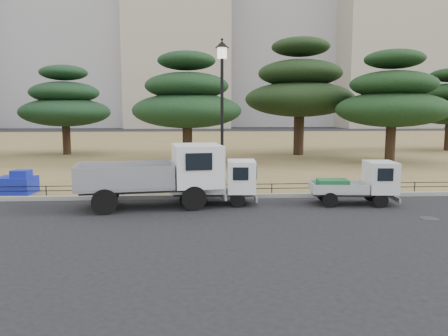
{
  "coord_description": "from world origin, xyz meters",
  "views": [
    {
      "loc": [
        -1.03,
        -14.61,
        3.45
      ],
      "look_at": [
        0.0,
        2.0,
        1.3
      ],
      "focal_mm": 35.0,
      "sensor_mm": 36.0,
      "label": 1
    }
  ],
  "objects": [
    {
      "name": "curb",
      "position": [
        0.0,
        2.6,
        0.08
      ],
      "size": [
        120.0,
        0.25,
        0.16
      ],
      "primitive_type": "cube",
      "color": "gray",
      "rests_on": "ground"
    },
    {
      "name": "tower_east",
      "position": [
        40.0,
        82.0,
        24.0
      ],
      "size": [
        20.0,
        18.0,
        48.0
      ],
      "primitive_type": "cube",
      "color": "#AAA08C",
      "rests_on": "ground"
    },
    {
      "name": "truck_large",
      "position": [
        -2.4,
        1.22,
        1.25
      ],
      "size": [
        5.39,
        2.71,
        2.25
      ],
      "rotation": [
        0.0,
        0.0,
        0.14
      ],
      "color": "black",
      "rests_on": "ground"
    },
    {
      "name": "pine_east_near",
      "position": [
        11.52,
        12.97,
        4.32
      ],
      "size": [
        7.14,
        7.14,
        7.22
      ],
      "color": "black",
      "rests_on": "lawn"
    },
    {
      "name": "tower_center_left",
      "position": [
        -5.0,
        85.0,
        27.5
      ],
      "size": [
        22.0,
        20.0,
        55.0
      ],
      "primitive_type": "cube",
      "color": "#AAA08C",
      "rests_on": "ground"
    },
    {
      "name": "pipe_fence",
      "position": [
        0.0,
        2.75,
        0.44
      ],
      "size": [
        38.0,
        0.04,
        0.4
      ],
      "color": "black",
      "rests_on": "lawn"
    },
    {
      "name": "street_lamp",
      "position": [
        -0.02,
        2.9,
        4.24
      ],
      "size": [
        0.54,
        0.54,
        6.05
      ],
      "color": "black",
      "rests_on": "lawn"
    },
    {
      "name": "tarp_pile",
      "position": [
        -8.37,
        3.35,
        0.54
      ],
      "size": [
        1.57,
        1.22,
        0.97
      ],
      "rotation": [
        0.0,
        0.0,
        -0.11
      ],
      "color": "#1726B2",
      "rests_on": "lawn"
    },
    {
      "name": "truck_kei_rear",
      "position": [
        5.03,
        1.15,
        0.81
      ],
      "size": [
        3.18,
        1.56,
        1.61
      ],
      "rotation": [
        0.0,
        0.0,
        -0.09
      ],
      "color": "black",
      "rests_on": "ground"
    },
    {
      "name": "pine_center_left",
      "position": [
        -1.64,
        13.29,
        4.22
      ],
      "size": [
        6.92,
        6.92,
        7.04
      ],
      "color": "black",
      "rests_on": "lawn"
    },
    {
      "name": "pine_west_near",
      "position": [
        -11.14,
        19.9,
        4.08
      ],
      "size": [
        6.82,
        6.82,
        6.82
      ],
      "color": "black",
      "rests_on": "lawn"
    },
    {
      "name": "truck_kei_front",
      "position": [
        -0.15,
        1.5,
        0.82
      ],
      "size": [
        3.18,
        1.51,
        1.64
      ],
      "rotation": [
        0.0,
        0.0,
        -0.06
      ],
      "color": "black",
      "rests_on": "ground"
    },
    {
      "name": "ground",
      "position": [
        0.0,
        0.0,
        0.0
      ],
      "size": [
        220.0,
        220.0,
        0.0
      ],
      "primitive_type": "plane",
      "color": "black"
    },
    {
      "name": "manhole",
      "position": [
        6.5,
        -1.2,
        0.01
      ],
      "size": [
        0.6,
        0.6,
        0.01
      ],
      "primitive_type": "cylinder",
      "color": "#2D2D30",
      "rests_on": "ground"
    },
    {
      "name": "lawn",
      "position": [
        0.0,
        30.6,
        0.07
      ],
      "size": [
        120.0,
        56.0,
        0.15
      ],
      "primitive_type": "cube",
      "color": "olive",
      "rests_on": "ground"
    },
    {
      "name": "pine_center_right",
      "position": [
        6.76,
        18.46,
        5.25
      ],
      "size": [
        8.3,
        8.3,
        8.81
      ],
      "color": "black",
      "rests_on": "lawn"
    }
  ]
}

